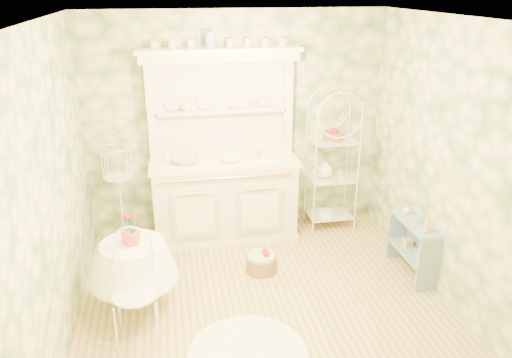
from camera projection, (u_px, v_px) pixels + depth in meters
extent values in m
plane|color=tan|center=(265.00, 306.00, 4.92)|extent=(3.60, 3.60, 0.00)
plane|color=white|center=(268.00, 19.00, 3.92)|extent=(3.60, 3.60, 0.00)
plane|color=beige|center=(53.00, 193.00, 4.12)|extent=(3.60, 3.60, 0.00)
plane|color=beige|center=(452.00, 166.00, 4.72)|extent=(3.60, 3.60, 0.00)
plane|color=beige|center=(237.00, 125.00, 6.06)|extent=(3.60, 3.60, 0.00)
plane|color=beige|center=(331.00, 295.00, 2.77)|extent=(3.60, 3.60, 0.00)
cube|color=white|center=(223.00, 149.00, 5.85)|extent=(1.87, 0.61, 2.29)
cube|color=white|center=(332.00, 164.00, 6.25)|extent=(0.53, 0.38, 1.70)
cube|color=#6D8FA4|center=(413.00, 249.00, 5.37)|extent=(0.34, 0.72, 0.59)
cylinder|color=white|center=(135.00, 275.00, 4.74)|extent=(0.87, 0.87, 0.76)
cube|color=white|center=(135.00, 291.00, 4.31)|extent=(0.53, 0.53, 0.98)
cube|color=white|center=(120.00, 194.00, 5.74)|extent=(0.37, 0.37, 1.40)
cylinder|color=olive|center=(261.00, 261.00, 5.47)|extent=(0.39, 0.39, 0.24)
cylinder|color=white|center=(248.00, 353.00, 4.28)|extent=(1.19, 1.19, 0.01)
imported|color=white|center=(186.00, 162.00, 5.80)|extent=(0.37, 0.37, 0.07)
imported|color=white|center=(231.00, 161.00, 5.84)|extent=(0.25, 0.25, 0.07)
imported|color=white|center=(187.00, 109.00, 5.76)|extent=(0.14, 0.14, 0.10)
imported|color=white|center=(253.00, 106.00, 5.89)|extent=(0.12, 0.12, 0.10)
imported|color=#3F7238|center=(130.00, 231.00, 4.57)|extent=(0.17, 0.14, 0.27)
imported|color=tan|center=(427.00, 226.00, 5.03)|extent=(0.07, 0.07, 0.18)
imported|color=#7D99CE|center=(418.00, 220.00, 5.21)|extent=(0.06, 0.06, 0.12)
imported|color=silver|center=(407.00, 211.00, 5.44)|extent=(0.09, 0.09, 0.10)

